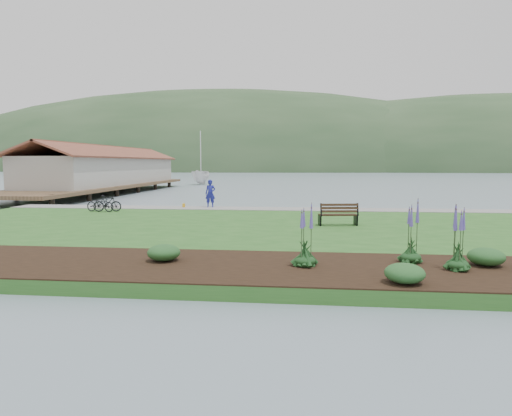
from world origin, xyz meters
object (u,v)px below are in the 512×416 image
(park_bench, at_px, (338,214))
(sailboat, at_px, (201,185))
(bicycle_a, at_px, (100,204))
(person, at_px, (210,191))

(park_bench, bearing_deg, sailboat, 101.72)
(bicycle_a, bearing_deg, park_bench, -100.02)
(park_bench, relative_size, bicycle_a, 1.03)
(bicycle_a, distance_m, sailboat, 44.07)
(person, xyz_separation_m, sailboat, (-10.16, 40.45, -1.50))
(park_bench, xyz_separation_m, person, (-8.02, 8.18, 0.54))
(sailboat, bearing_deg, person, -74.32)
(park_bench, xyz_separation_m, sailboat, (-18.17, 48.63, -0.96))
(bicycle_a, relative_size, sailboat, 0.07)
(person, bearing_deg, park_bench, -47.57)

